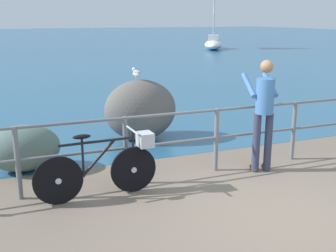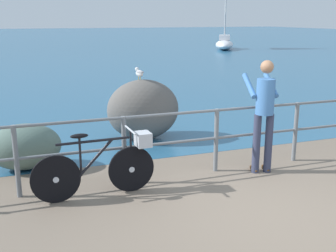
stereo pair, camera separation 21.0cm
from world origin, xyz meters
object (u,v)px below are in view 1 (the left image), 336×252
Objects in this scene: breakwater_boulder_left at (24,148)px; seagull at (137,73)px; breakwater_boulder_main at (140,110)px; person_at_railing at (264,111)px; sailboat at (213,40)px; bicycle at (108,164)px.

breakwater_boulder_left is 3.38× the size of seagull.
breakwater_boulder_main is 4.27× the size of seagull.
breakwater_boulder_main is 0.75m from seagull.
sailboat is at bearing -15.26° from person_at_railing.
person_at_railing reaches higher than breakwater_boulder_left.
sailboat is at bearing 59.06° from breakwater_boulder_main.
seagull reaches higher than breakwater_boulder_left.
seagull is (1.23, 2.54, 0.88)m from bicycle.
person_at_railing is at bearing -63.26° from breakwater_boulder_main.
breakwater_boulder_left is at bearing 122.57° from bicycle.
person_at_railing is 2.81m from seagull.
seagull is at bearing 38.16° from person_at_railing.
seagull is at bearing 25.30° from breakwater_boulder_left.
breakwater_boulder_left is (-3.53, 1.41, -0.62)m from person_at_railing.
sailboat is at bearing 57.57° from bicycle.
sailboat reaches higher than breakwater_boulder_main.
sailboat reaches higher than person_at_railing.
breakwater_boulder_main is (-1.23, 2.44, -0.39)m from person_at_railing.
breakwater_boulder_main is at bearing 60.99° from bicycle.
sailboat is at bearing -39.81° from seagull.
breakwater_boulder_main is 24.82m from sailboat.
bicycle is at bearing -2.67° from sailboat.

